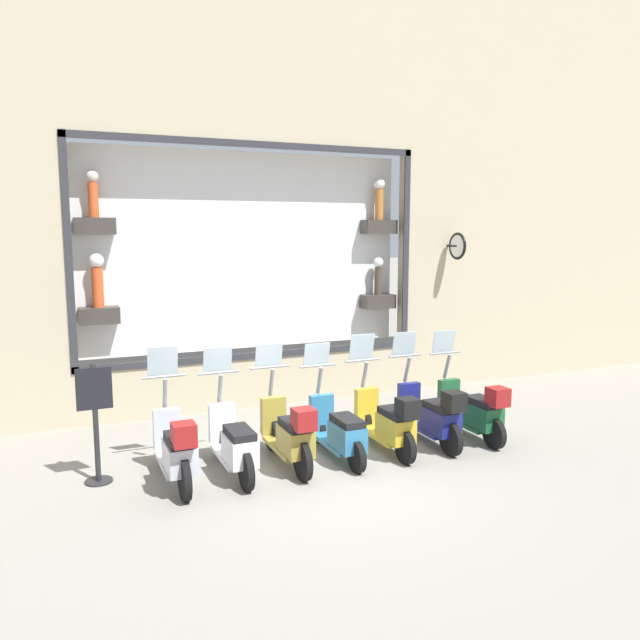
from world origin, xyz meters
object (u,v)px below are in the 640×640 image
(scooter_olive_4, at_px, (290,434))
(scooter_teal_3, at_px, (339,431))
(scooter_navy_1, at_px, (432,416))
(scooter_yellow_2, at_px, (388,422))
(scooter_silver_6, at_px, (177,450))
(shop_sign_post, at_px, (96,420))
(scooter_white_5, at_px, (234,444))
(scooter_green_0, at_px, (474,410))

(scooter_olive_4, bearing_deg, scooter_teal_3, -86.36)
(scooter_navy_1, relative_size, scooter_teal_3, 1.01)
(scooter_yellow_2, distance_m, scooter_teal_3, 0.79)
(scooter_olive_4, bearing_deg, scooter_silver_6, 89.92)
(shop_sign_post, bearing_deg, scooter_white_5, -105.27)
(scooter_teal_3, bearing_deg, scooter_white_5, 89.75)
(scooter_green_0, distance_m, shop_sign_post, 5.67)
(scooter_teal_3, xyz_separation_m, scooter_silver_6, (-0.05, 2.35, 0.07))
(scooter_white_5, bearing_deg, scooter_green_0, -90.96)
(scooter_green_0, xyz_separation_m, shop_sign_post, (0.54, 5.63, 0.39))
(scooter_navy_1, height_order, scooter_olive_4, scooter_navy_1)
(scooter_yellow_2, xyz_separation_m, scooter_silver_6, (0.01, 3.13, 0.02))
(scooter_green_0, xyz_separation_m, scooter_yellow_2, (0.00, 1.56, 0.00))
(scooter_navy_1, xyz_separation_m, scooter_white_5, (0.06, 3.13, -0.04))
(scooter_yellow_2, relative_size, shop_sign_post, 1.12)
(scooter_teal_3, relative_size, scooter_olive_4, 0.99)
(scooter_green_0, relative_size, scooter_olive_4, 0.99)
(scooter_navy_1, height_order, shop_sign_post, scooter_navy_1)
(scooter_yellow_2, bearing_deg, scooter_teal_3, 85.83)
(scooter_teal_3, relative_size, shop_sign_post, 1.12)
(scooter_navy_1, bearing_deg, shop_sign_post, 83.76)
(scooter_olive_4, xyz_separation_m, scooter_white_5, (0.06, 0.78, -0.05))
(scooter_green_0, relative_size, scooter_silver_6, 0.99)
(scooter_green_0, bearing_deg, scooter_white_5, 89.04)
(scooter_silver_6, height_order, shop_sign_post, scooter_silver_6)
(scooter_olive_4, bearing_deg, shop_sign_post, 78.13)
(scooter_navy_1, height_order, scooter_yellow_2, scooter_yellow_2)
(scooter_teal_3, height_order, shop_sign_post, shop_sign_post)
(scooter_yellow_2, relative_size, scooter_teal_3, 1.00)
(scooter_navy_1, bearing_deg, scooter_green_0, -90.37)
(scooter_navy_1, height_order, scooter_teal_3, scooter_navy_1)
(scooter_olive_4, distance_m, scooter_silver_6, 1.56)
(scooter_navy_1, xyz_separation_m, scooter_teal_3, (0.05, 1.56, -0.06))
(scooter_green_0, distance_m, scooter_teal_3, 2.35)
(scooter_teal_3, relative_size, scooter_white_5, 0.99)
(scooter_teal_3, bearing_deg, shop_sign_post, 81.75)
(scooter_green_0, distance_m, scooter_navy_1, 0.78)
(scooter_navy_1, height_order, scooter_silver_6, scooter_silver_6)
(scooter_yellow_2, distance_m, scooter_silver_6, 3.13)
(scooter_white_5, bearing_deg, scooter_teal_3, -90.25)
(scooter_olive_4, bearing_deg, scooter_yellow_2, -90.27)
(scooter_white_5, xyz_separation_m, shop_sign_post, (0.47, 1.72, 0.42))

